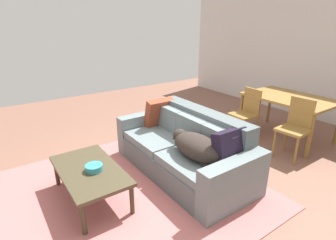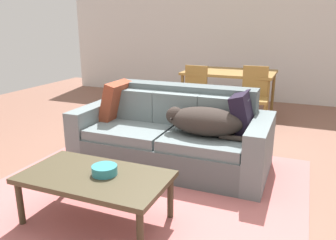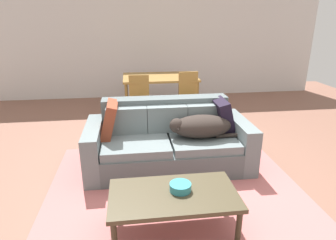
# 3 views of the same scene
# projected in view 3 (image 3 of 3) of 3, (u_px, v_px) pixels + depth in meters

# --- Properties ---
(ground_plane) EXTENTS (10.00, 10.00, 0.00)m
(ground_plane) POSITION_uv_depth(u_px,v_px,m) (184.00, 176.00, 3.62)
(ground_plane) COLOR brown
(back_partition) EXTENTS (8.00, 0.12, 2.70)m
(back_partition) POSITION_uv_depth(u_px,v_px,m) (154.00, 39.00, 6.90)
(back_partition) COLOR silver
(back_partition) RESTS_ON ground
(area_rug) EXTENTS (2.86, 2.96, 0.01)m
(area_rug) POSITION_uv_depth(u_px,v_px,m) (179.00, 202.00, 3.11)
(area_rug) COLOR #BD6765
(area_rug) RESTS_ON ground
(couch) EXTENTS (2.06, 0.96, 0.84)m
(couch) POSITION_uv_depth(u_px,v_px,m) (168.00, 142.00, 3.83)
(couch) COLOR #545F61
(couch) RESTS_ON ground
(dog_on_left_cushion) EXTENTS (0.91, 0.39, 0.28)m
(dog_on_left_cushion) POSITION_uv_depth(u_px,v_px,m) (200.00, 126.00, 3.65)
(dog_on_left_cushion) COLOR #312824
(dog_on_left_cushion) RESTS_ON couch
(throw_pillow_by_left_arm) EXTENTS (0.24, 0.45, 0.47)m
(throw_pillow_by_left_arm) POSITION_uv_depth(u_px,v_px,m) (109.00, 120.00, 3.68)
(throw_pillow_by_left_arm) COLOR brown
(throw_pillow_by_left_arm) RESTS_ON couch
(throw_pillow_by_right_arm) EXTENTS (0.25, 0.43, 0.45)m
(throw_pillow_by_right_arm) POSITION_uv_depth(u_px,v_px,m) (223.00, 116.00, 3.87)
(throw_pillow_by_right_arm) COLOR black
(throw_pillow_by_right_arm) RESTS_ON couch
(coffee_table) EXTENTS (1.13, 0.62, 0.40)m
(coffee_table) POSITION_uv_depth(u_px,v_px,m) (174.00, 197.00, 2.58)
(coffee_table) COLOR #453C28
(coffee_table) RESTS_ON ground
(bowl_on_coffee_table) EXTENTS (0.19, 0.19, 0.07)m
(bowl_on_coffee_table) POSITION_uv_depth(u_px,v_px,m) (180.00, 187.00, 2.60)
(bowl_on_coffee_table) COLOR teal
(bowl_on_coffee_table) RESTS_ON coffee_table
(dining_table) EXTENTS (1.43, 0.97, 0.76)m
(dining_table) POSITION_uv_depth(u_px,v_px,m) (160.00, 79.00, 5.76)
(dining_table) COLOR olive
(dining_table) RESTS_ON ground
(dining_chair_near_left) EXTENTS (0.42, 0.42, 0.88)m
(dining_chair_near_left) POSITION_uv_depth(u_px,v_px,m) (139.00, 98.00, 5.25)
(dining_chair_near_left) COLOR olive
(dining_chair_near_left) RESTS_ON ground
(dining_chair_near_right) EXTENTS (0.43, 0.43, 0.92)m
(dining_chair_near_right) POSITION_uv_depth(u_px,v_px,m) (190.00, 95.00, 5.35)
(dining_chair_near_right) COLOR olive
(dining_chair_near_right) RESTS_ON ground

